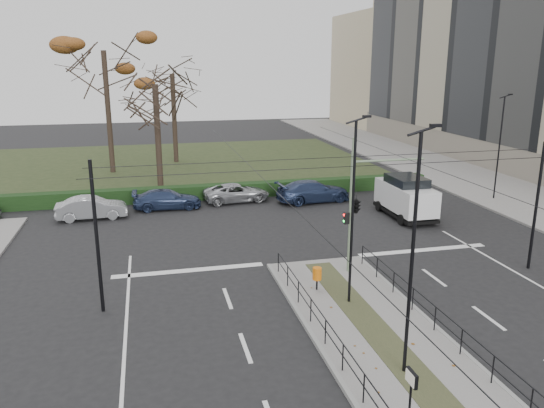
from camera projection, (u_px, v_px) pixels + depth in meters
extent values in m
plane|color=black|center=(353.00, 308.00, 20.95)|extent=(140.00, 140.00, 0.00)
cube|color=slate|center=(380.00, 337.00, 18.59)|extent=(4.40, 15.00, 0.14)
cube|color=slate|center=(453.00, 174.00, 45.61)|extent=(8.00, 90.00, 0.14)
cube|color=#242E17|center=(165.00, 165.00, 49.67)|extent=(38.00, 26.00, 0.10)
cube|color=black|center=(173.00, 194.00, 36.96)|extent=(38.00, 1.00, 1.00)
cube|color=black|center=(492.00, 56.00, 45.81)|extent=(0.10, 50.96, 14.76)
cylinder|color=black|center=(278.00, 262.00, 24.10)|extent=(0.04, 0.04, 0.90)
cylinder|color=black|center=(362.00, 255.00, 25.02)|extent=(0.04, 0.04, 0.90)
cylinder|color=black|center=(326.00, 320.00, 17.78)|extent=(0.04, 13.20, 0.04)
cylinder|color=black|center=(436.00, 307.00, 18.70)|extent=(0.04, 13.20, 0.04)
cylinder|color=black|center=(97.00, 238.00, 19.92)|extent=(0.14, 0.14, 6.00)
cylinder|color=black|center=(536.00, 207.00, 24.19)|extent=(0.14, 0.14, 6.00)
cylinder|color=black|center=(349.00, 166.00, 20.46)|extent=(20.00, 0.02, 0.02)
cylinder|color=black|center=(331.00, 158.00, 22.34)|extent=(20.00, 0.02, 0.02)
cylinder|color=black|center=(280.00, 195.00, 16.92)|extent=(0.02, 34.00, 0.02)
cylinder|color=black|center=(474.00, 184.00, 18.47)|extent=(0.02, 34.00, 0.02)
cylinder|color=slate|center=(351.00, 213.00, 23.56)|extent=(0.17, 0.17, 5.50)
cylinder|color=slate|center=(389.00, 160.00, 23.33)|extent=(3.39, 0.11, 0.11)
imported|color=black|center=(419.00, 170.00, 23.80)|extent=(0.22, 0.23, 0.95)
imported|color=black|center=(356.00, 204.00, 23.50)|extent=(1.19, 2.12, 0.85)
cube|color=black|center=(347.00, 218.00, 23.57)|extent=(0.23, 0.17, 0.53)
sphere|color=#FF0C0C|center=(344.00, 215.00, 23.51)|extent=(0.12, 0.12, 0.12)
sphere|color=#0CE533|center=(344.00, 221.00, 23.58)|extent=(0.12, 0.12, 0.12)
cylinder|color=black|center=(317.00, 284.00, 22.25)|extent=(0.08, 0.08, 0.48)
cylinder|color=#CC610C|center=(317.00, 274.00, 22.12)|extent=(0.38, 0.38, 0.52)
cylinder|color=black|center=(410.00, 406.00, 13.33)|extent=(0.06, 0.06, 1.80)
cube|color=black|center=(412.00, 378.00, 13.12)|extent=(0.09, 0.49, 0.38)
cube|color=beige|center=(410.00, 378.00, 13.10)|extent=(0.02, 0.43, 0.31)
cylinder|color=black|center=(412.00, 259.00, 15.45)|extent=(0.11, 0.11, 7.44)
cube|color=black|center=(436.00, 125.00, 14.54)|extent=(0.33, 0.13, 0.09)
cylinder|color=black|center=(352.00, 215.00, 20.24)|extent=(0.11, 0.11, 7.21)
cube|color=black|center=(367.00, 116.00, 19.36)|extent=(0.32, 0.13, 0.09)
cylinder|color=black|center=(499.00, 149.00, 36.27)|extent=(0.11, 0.11, 7.02)
cube|color=black|center=(510.00, 94.00, 35.41)|extent=(0.31, 0.12, 0.09)
imported|color=#94969A|center=(92.00, 208.00, 32.65)|extent=(4.32, 1.73, 1.40)
imported|color=#222E4F|center=(167.00, 199.00, 34.91)|extent=(4.45, 1.88, 1.28)
imported|color=#94969A|center=(237.00, 193.00, 36.71)|extent=(4.74, 2.55, 1.26)
cube|color=silver|center=(406.00, 197.00, 32.92)|extent=(2.04, 4.84, 1.57)
cube|color=black|center=(407.00, 182.00, 32.68)|extent=(1.87, 2.66, 0.73)
cube|color=black|center=(405.00, 212.00, 33.18)|extent=(2.08, 4.94, 0.18)
cylinder|color=black|center=(432.00, 218.00, 31.90)|extent=(0.22, 0.66, 0.66)
cylinder|color=black|center=(401.00, 220.00, 31.44)|extent=(0.22, 0.66, 0.66)
cylinder|color=black|center=(408.00, 204.00, 34.90)|extent=(0.22, 0.66, 0.66)
cylinder|color=black|center=(379.00, 206.00, 34.45)|extent=(0.22, 0.66, 0.66)
cylinder|color=black|center=(108.00, 113.00, 44.89)|extent=(0.44, 0.44, 10.21)
ellipsoid|color=#522E12|center=(103.00, 50.00, 43.56)|extent=(8.18, 8.18, 6.42)
cylinder|color=black|center=(174.00, 119.00, 49.88)|extent=(0.44, 0.44, 8.19)
cylinder|color=black|center=(158.00, 138.00, 38.88)|extent=(0.44, 0.44, 7.75)
imported|color=#222E4F|center=(313.00, 191.00, 36.63)|extent=(5.34, 2.61, 1.50)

